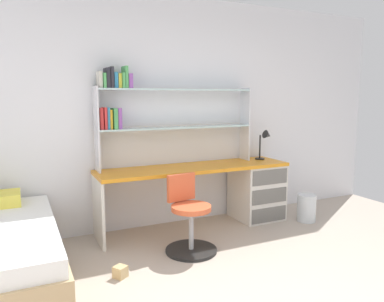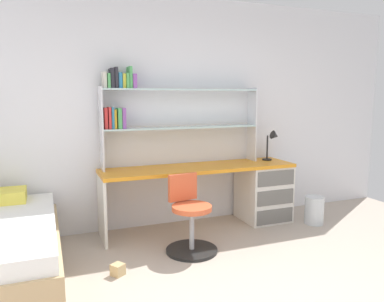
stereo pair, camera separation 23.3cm
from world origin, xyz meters
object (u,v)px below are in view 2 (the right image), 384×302
at_px(bookshelf_hutch, 158,107).
at_px(desk_lamp, 273,140).
at_px(toy_block_natural_1, 118,270).
at_px(swivel_chair, 190,222).
at_px(desk, 247,188).
at_px(waste_bin, 314,210).

xyz_separation_m(bookshelf_hutch, desk_lamp, (1.48, -0.12, -0.43)).
relative_size(desk_lamp, toy_block_natural_1, 3.80).
bearing_deg(swivel_chair, bookshelf_hutch, 97.70).
relative_size(desk, waste_bin, 6.77).
xyz_separation_m(desk_lamp, swivel_chair, (-1.38, -0.63, -0.70)).
distance_m(bookshelf_hutch, desk_lamp, 1.54).
relative_size(desk_lamp, swivel_chair, 0.50).
height_order(bookshelf_hutch, toy_block_natural_1, bookshelf_hutch).
height_order(desk_lamp, toy_block_natural_1, desk_lamp).
height_order(desk_lamp, waste_bin, desk_lamp).
height_order(swivel_chair, waste_bin, swivel_chair).
height_order(bookshelf_hutch, swivel_chair, bookshelf_hutch).
distance_m(desk, bookshelf_hutch, 1.49).
height_order(desk, swivel_chair, swivel_chair).
bearing_deg(swivel_chair, desk_lamp, 24.75).
bearing_deg(toy_block_natural_1, desk_lamp, 22.56).
distance_m(desk, waste_bin, 0.87).
relative_size(swivel_chair, toy_block_natural_1, 7.65).
bearing_deg(desk_lamp, bookshelf_hutch, 175.47).
distance_m(bookshelf_hutch, waste_bin, 2.28).
bearing_deg(bookshelf_hutch, waste_bin, -16.79).
relative_size(desk, bookshelf_hutch, 1.21).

